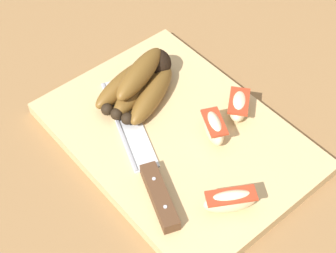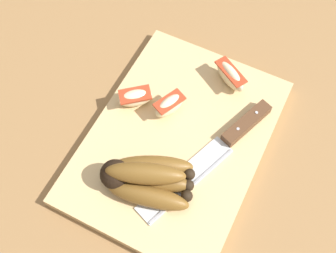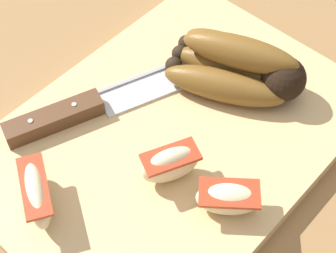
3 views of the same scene
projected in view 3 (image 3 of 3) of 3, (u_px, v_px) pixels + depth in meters
name	position (u px, v px, depth m)	size (l,w,h in m)	color
ground_plane	(149.00, 141.00, 0.56)	(6.00, 6.00, 0.00)	olive
cutting_board	(171.00, 137.00, 0.55)	(0.38, 0.27, 0.02)	tan
banana_bunch	(239.00, 67.00, 0.56)	(0.12, 0.15, 0.06)	black
chefs_knife	(99.00, 103.00, 0.56)	(0.27, 0.13, 0.02)	silver
apple_wedge_near	(171.00, 164.00, 0.50)	(0.06, 0.05, 0.04)	beige
apple_wedge_middle	(37.00, 193.00, 0.48)	(0.05, 0.07, 0.04)	beige
apple_wedge_far	(229.00, 198.00, 0.48)	(0.06, 0.06, 0.03)	beige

